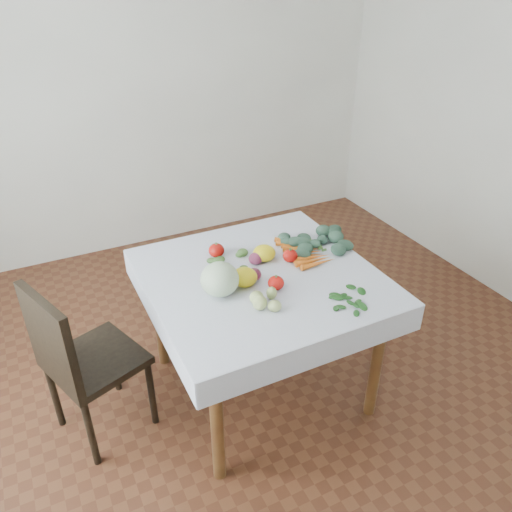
{
  "coord_description": "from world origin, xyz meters",
  "views": [
    {
      "loc": [
        -0.96,
        -1.88,
        2.11
      ],
      "look_at": [
        0.01,
        0.08,
        0.82
      ],
      "focal_mm": 35.0,
      "sensor_mm": 36.0,
      "label": 1
    }
  ],
  "objects_px": {
    "heirloom_back": "(264,253)",
    "table": "(261,292)",
    "chair": "(77,357)",
    "cabbage": "(220,279)",
    "carrot_bunch": "(304,252)"
  },
  "relations": [
    {
      "from": "table",
      "to": "carrot_bunch",
      "type": "bearing_deg",
      "value": 14.6
    },
    {
      "from": "heirloom_back",
      "to": "cabbage",
      "type": "bearing_deg",
      "value": -150.63
    },
    {
      "from": "chair",
      "to": "carrot_bunch",
      "type": "distance_m",
      "value": 1.25
    },
    {
      "from": "table",
      "to": "heirloom_back",
      "type": "relative_size",
      "value": 8.37
    },
    {
      "from": "table",
      "to": "cabbage",
      "type": "height_order",
      "value": "cabbage"
    },
    {
      "from": "chair",
      "to": "cabbage",
      "type": "xyz_separation_m",
      "value": [
        0.68,
        -0.14,
        0.32
      ]
    },
    {
      "from": "chair",
      "to": "heirloom_back",
      "type": "distance_m",
      "value": 1.05
    },
    {
      "from": "carrot_bunch",
      "to": "table",
      "type": "bearing_deg",
      "value": -165.4
    },
    {
      "from": "heirloom_back",
      "to": "table",
      "type": "bearing_deg",
      "value": -123.03
    },
    {
      "from": "chair",
      "to": "carrot_bunch",
      "type": "bearing_deg",
      "value": -0.22
    },
    {
      "from": "heirloom_back",
      "to": "carrot_bunch",
      "type": "distance_m",
      "value": 0.22
    },
    {
      "from": "table",
      "to": "heirloom_back",
      "type": "bearing_deg",
      "value": 56.97
    },
    {
      "from": "chair",
      "to": "cabbage",
      "type": "bearing_deg",
      "value": -11.94
    },
    {
      "from": "cabbage",
      "to": "heirloom_back",
      "type": "bearing_deg",
      "value": 29.37
    },
    {
      "from": "carrot_bunch",
      "to": "chair",
      "type": "bearing_deg",
      "value": 179.78
    }
  ]
}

